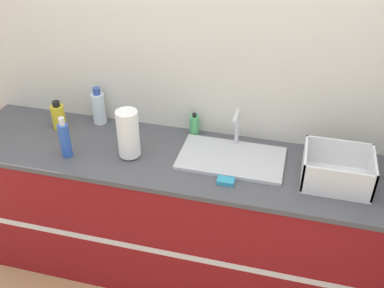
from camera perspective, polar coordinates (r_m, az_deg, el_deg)
name	(u,v)px	position (r m, az deg, el deg)	size (l,w,h in m)	color
wall_back	(184,70)	(2.68, -0.98, 9.34)	(4.90, 0.06, 2.60)	beige
counter_cabinet	(172,214)	(2.88, -2.60, -8.90)	(2.53, 0.63, 0.92)	maroon
sink	(232,157)	(2.55, 5.05, -1.63)	(0.59, 0.35, 0.25)	silver
paper_towel_roll	(128,134)	(2.53, -8.10, 1.27)	(0.12, 0.12, 0.29)	#4C4C51
dish_rack	(337,172)	(2.47, 17.89, -3.36)	(0.35, 0.30, 0.17)	white
bottle_blue	(65,139)	(2.62, -15.84, 0.57)	(0.06, 0.06, 0.25)	#2D56B7
bottle_yellow	(58,116)	(2.92, -16.61, 3.43)	(0.08, 0.08, 0.18)	yellow
bottle_clear	(99,107)	(2.90, -11.78, 4.57)	(0.08, 0.08, 0.25)	silver
soap_dispenser	(194,125)	(2.74, 0.30, 2.41)	(0.06, 0.06, 0.15)	#4CB266
sponge	(226,181)	(2.38, 4.30, -4.71)	(0.09, 0.06, 0.02)	#3399BF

